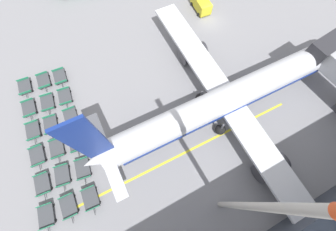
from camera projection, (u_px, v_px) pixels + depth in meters
The scene contains 23 objects.
ground_plane at pixel (209, 20), 35.28m from camera, with size 500.00×500.00×0.00m, color gray.
airplane at pixel (234, 96), 26.09m from camera, with size 36.85×40.27×13.58m.
service_van at pixel (201, 4), 35.27m from camera, with size 4.43×2.76×2.02m.
baggage_dolly_row_near_col_a at pixel (25, 87), 29.66m from camera, with size 3.24×1.92×0.92m.
baggage_dolly_row_near_col_b at pixel (29, 108), 28.35m from camera, with size 3.23×1.90×0.92m.
baggage_dolly_row_near_col_c at pixel (33, 131), 27.10m from camera, with size 3.25×1.94×0.92m.
baggage_dolly_row_near_col_d at pixel (37, 156), 25.83m from camera, with size 3.23×1.88×0.92m.
baggage_dolly_row_near_col_e at pixel (43, 184), 24.53m from camera, with size 3.24×1.93×0.92m.
baggage_dolly_row_near_col_f at pixel (46, 216), 23.22m from camera, with size 3.27×2.01×0.92m.
baggage_dolly_row_mid_a_col_a at pixel (44, 81), 30.05m from camera, with size 3.23×1.89×0.92m.
baggage_dolly_row_mid_a_col_b at pixel (48, 103), 28.68m from camera, with size 3.27×2.00×0.92m.
baggage_dolly_row_mid_a_col_c at pixel (51, 125), 27.42m from camera, with size 3.27×2.02×0.92m.
baggage_dolly_row_mid_a_col_d at pixel (57, 148), 26.20m from camera, with size 3.26×1.98×0.92m.
baggage_dolly_row_mid_a_col_e at pixel (62, 175), 24.92m from camera, with size 3.28×2.04×0.92m.
baggage_dolly_row_mid_a_col_f at pixel (69, 206), 23.60m from camera, with size 3.21×1.85×0.92m.
baggage_dolly_row_mid_b_col_a at pixel (60, 77), 30.32m from camera, with size 3.24×1.91×0.92m.
baggage_dolly_row_mid_b_col_b at pixel (65, 97), 29.05m from camera, with size 3.26×1.99×0.92m.
baggage_dolly_row_mid_b_col_c at pixel (71, 117), 27.86m from camera, with size 3.23×1.90×0.92m.
baggage_dolly_row_mid_b_col_d at pixel (76, 142), 26.50m from camera, with size 3.26×1.98×0.92m.
baggage_dolly_row_mid_b_col_e at pixel (83, 169), 25.22m from camera, with size 3.28×2.04×0.92m.
baggage_dolly_row_mid_b_col_f at pixel (91, 198), 23.93m from camera, with size 3.23×1.90×0.92m.
apron_light_mast at pixel (273, 208), 11.90m from camera, with size 2.00×0.70×23.49m.
stand_guidance_stripe at pixel (185, 152), 26.47m from camera, with size 0.95×31.14×0.01m.
Camera 1 is at (22.11, -19.62, 26.28)m, focal length 22.00 mm.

